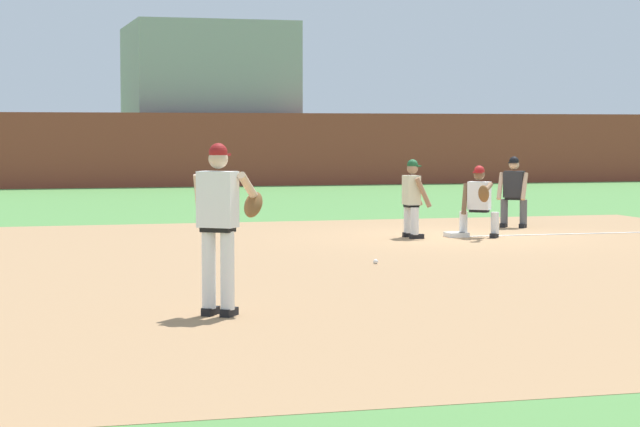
{
  "coord_description": "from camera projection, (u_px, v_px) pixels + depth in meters",
  "views": [
    {
      "loc": [
        -8.63,
        -21.67,
        2.0
      ],
      "look_at": [
        -4.31,
        -6.01,
        0.91
      ],
      "focal_mm": 70.0,
      "sensor_mm": 36.0,
      "label": 1
    }
  ],
  "objects": [
    {
      "name": "first_base_bag",
      "position": [
        456.0,
        235.0,
        23.26
      ],
      "size": [
        0.38,
        0.38,
        0.09
      ],
      "primitive_type": "cube",
      "color": "white",
      "rests_on": "ground"
    },
    {
      "name": "baserunner",
      "position": [
        412.0,
        195.0,
        23.0
      ],
      "size": [
        0.44,
        0.6,
        1.46
      ],
      "color": "black",
      "rests_on": "ground"
    },
    {
      "name": "baseball",
      "position": [
        376.0,
        262.0,
        18.59
      ],
      "size": [
        0.07,
        0.07,
        0.07
      ],
      "primitive_type": "sphere",
      "color": "white",
      "rests_on": "ground"
    },
    {
      "name": "first_baseman",
      "position": [
        479.0,
        198.0,
        23.07
      ],
      "size": [
        0.72,
        1.09,
        1.34
      ],
      "color": "black",
      "rests_on": "ground"
    },
    {
      "name": "stadium_seating_block",
      "position": [
        208.0,
        103.0,
        47.82
      ],
      "size": [
        5.99,
        5.9,
        6.0
      ],
      "color": "gray",
      "rests_on": "ground"
    },
    {
      "name": "umpire",
      "position": [
        514.0,
        189.0,
        25.45
      ],
      "size": [
        0.68,
        0.65,
        1.46
      ],
      "color": "black",
      "rests_on": "ground"
    },
    {
      "name": "pitcher",
      "position": [
        221.0,
        218.0,
        13.33
      ],
      "size": [
        0.84,
        0.56,
        1.86
      ],
      "color": "black",
      "rests_on": "ground"
    },
    {
      "name": "ground_plane",
      "position": [
        456.0,
        237.0,
        23.27
      ],
      "size": [
        160.0,
        160.0,
        0.0
      ],
      "primitive_type": "plane",
      "color": "#518942"
    },
    {
      "name": "infield_dirt_patch",
      "position": [
        369.0,
        266.0,
        18.32
      ],
      "size": [
        18.0,
        18.0,
        0.01
      ],
      "primitive_type": "cube",
      "color": "#A87F56",
      "rests_on": "ground"
    },
    {
      "name": "outfield_wall",
      "position": [
        227.0,
        150.0,
        44.34
      ],
      "size": [
        48.0,
        0.5,
        2.6
      ],
      "color": "brown",
      "rests_on": "ground"
    }
  ]
}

